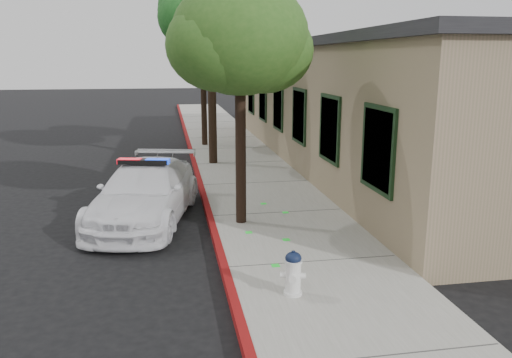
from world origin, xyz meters
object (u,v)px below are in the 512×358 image
(clapboard_building, at_px, (381,103))
(street_tree_mid, at_px, (211,16))
(street_tree_near, at_px, (240,42))
(fire_hydrant, at_px, (293,273))
(street_tree_far, at_px, (204,50))
(police_car, at_px, (145,193))

(clapboard_building, xyz_separation_m, street_tree_mid, (-5.98, 0.19, 2.89))
(street_tree_near, bearing_deg, fire_hydrant, -86.02)
(street_tree_far, bearing_deg, fire_hydrant, -89.12)
(street_tree_near, relative_size, street_tree_far, 1.00)
(clapboard_building, relative_size, street_tree_mid, 3.23)
(fire_hydrant, height_order, street_tree_near, street_tree_near)
(police_car, height_order, street_tree_near, street_tree_near)
(fire_hydrant, xyz_separation_m, street_tree_far, (-0.22, 14.27, 3.50))
(clapboard_building, height_order, street_tree_mid, street_tree_mid)
(clapboard_building, height_order, street_tree_near, street_tree_near)
(street_tree_near, bearing_deg, street_tree_mid, 89.99)
(police_car, relative_size, street_tree_near, 0.96)
(street_tree_near, xyz_separation_m, street_tree_mid, (0.00, 6.75, 1.05))
(clapboard_building, bearing_deg, fire_hydrant, -119.32)
(police_car, relative_size, street_tree_mid, 0.76)
(fire_hydrant, relative_size, street_tree_near, 0.14)
(police_car, distance_m, street_tree_mid, 7.57)
(fire_hydrant, bearing_deg, police_car, 133.55)
(police_car, xyz_separation_m, street_tree_mid, (2.09, 5.84, 4.35))
(police_car, relative_size, street_tree_far, 0.96)
(street_tree_near, height_order, street_tree_far, street_tree_near)
(clapboard_building, distance_m, street_tree_far, 7.44)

